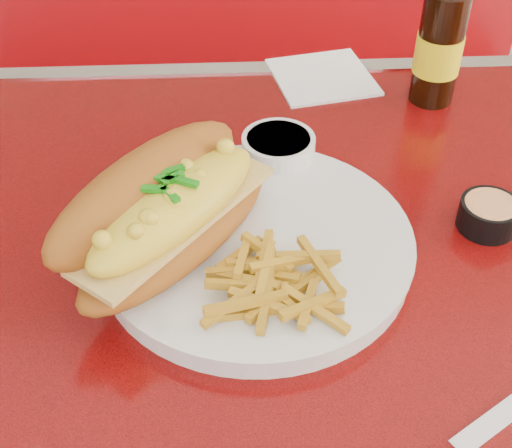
{
  "coord_description": "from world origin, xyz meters",
  "views": [
    {
      "loc": [
        -0.06,
        -0.49,
        1.27
      ],
      "look_at": [
        -0.03,
        0.02,
        0.81
      ],
      "focal_mm": 50.0,
      "sensor_mm": 36.0,
      "label": 1
    }
  ],
  "objects_px": {
    "booth_bench_far": "(252,168)",
    "mac_hoagie": "(165,210)",
    "diner_table": "(283,371)",
    "sauce_cup_right": "(489,214)",
    "dinner_plate": "(256,245)",
    "gravy_ramekin": "(278,153)",
    "beer_bottle": "(441,38)",
    "fork": "(303,270)"
  },
  "relations": [
    {
      "from": "dinner_plate",
      "to": "gravy_ramekin",
      "type": "distance_m",
      "value": 0.14
    },
    {
      "from": "booth_bench_far",
      "to": "beer_bottle",
      "type": "xyz_separation_m",
      "value": [
        0.21,
        -0.5,
        0.57
      ]
    },
    {
      "from": "dinner_plate",
      "to": "sauce_cup_right",
      "type": "height_order",
      "value": "sauce_cup_right"
    },
    {
      "from": "dinner_plate",
      "to": "beer_bottle",
      "type": "height_order",
      "value": "beer_bottle"
    },
    {
      "from": "diner_table",
      "to": "gravy_ramekin",
      "type": "distance_m",
      "value": 0.25
    },
    {
      "from": "gravy_ramekin",
      "to": "sauce_cup_right",
      "type": "bearing_deg",
      "value": -26.97
    },
    {
      "from": "fork",
      "to": "gravy_ramekin",
      "type": "bearing_deg",
      "value": -0.92
    },
    {
      "from": "booth_bench_far",
      "to": "gravy_ramekin",
      "type": "distance_m",
      "value": 0.82
    },
    {
      "from": "diner_table",
      "to": "mac_hoagie",
      "type": "xyz_separation_m",
      "value": [
        -0.11,
        0.02,
        0.23
      ]
    },
    {
      "from": "diner_table",
      "to": "gravy_ramekin",
      "type": "xyz_separation_m",
      "value": [
        0.0,
        0.16,
        0.19
      ]
    },
    {
      "from": "diner_table",
      "to": "fork",
      "type": "height_order",
      "value": "fork"
    },
    {
      "from": "fork",
      "to": "beer_bottle",
      "type": "height_order",
      "value": "beer_bottle"
    },
    {
      "from": "diner_table",
      "to": "fork",
      "type": "xyz_separation_m",
      "value": [
        0.01,
        -0.02,
        0.18
      ]
    },
    {
      "from": "sauce_cup_right",
      "to": "dinner_plate",
      "type": "bearing_deg",
      "value": -173.02
    },
    {
      "from": "fork",
      "to": "beer_bottle",
      "type": "distance_m",
      "value": 0.39
    },
    {
      "from": "diner_table",
      "to": "gravy_ramekin",
      "type": "height_order",
      "value": "gravy_ramekin"
    },
    {
      "from": "diner_table",
      "to": "dinner_plate",
      "type": "bearing_deg",
      "value": 140.24
    },
    {
      "from": "diner_table",
      "to": "booth_bench_far",
      "type": "bearing_deg",
      "value": 90.0
    },
    {
      "from": "booth_bench_far",
      "to": "diner_table",
      "type": "bearing_deg",
      "value": -90.0
    },
    {
      "from": "beer_bottle",
      "to": "gravy_ramekin",
      "type": "bearing_deg",
      "value": -145.23
    },
    {
      "from": "mac_hoagie",
      "to": "fork",
      "type": "relative_size",
      "value": 1.85
    },
    {
      "from": "fork",
      "to": "dinner_plate",
      "type": "bearing_deg",
      "value": 37.55
    },
    {
      "from": "booth_bench_far",
      "to": "mac_hoagie",
      "type": "distance_m",
      "value": 0.97
    },
    {
      "from": "booth_bench_far",
      "to": "sauce_cup_right",
      "type": "height_order",
      "value": "booth_bench_far"
    },
    {
      "from": "fork",
      "to": "sauce_cup_right",
      "type": "bearing_deg",
      "value": -73.05
    },
    {
      "from": "diner_table",
      "to": "mac_hoagie",
      "type": "bearing_deg",
      "value": 172.06
    },
    {
      "from": "diner_table",
      "to": "booth_bench_far",
      "type": "relative_size",
      "value": 1.03
    },
    {
      "from": "mac_hoagie",
      "to": "booth_bench_far",
      "type": "bearing_deg",
      "value": 31.13
    },
    {
      "from": "dinner_plate",
      "to": "sauce_cup_right",
      "type": "distance_m",
      "value": 0.24
    },
    {
      "from": "diner_table",
      "to": "mac_hoagie",
      "type": "height_order",
      "value": "mac_hoagie"
    },
    {
      "from": "diner_table",
      "to": "beer_bottle",
      "type": "height_order",
      "value": "beer_bottle"
    },
    {
      "from": "dinner_plate",
      "to": "beer_bottle",
      "type": "relative_size",
      "value": 1.66
    },
    {
      "from": "diner_table",
      "to": "sauce_cup_right",
      "type": "distance_m",
      "value": 0.28
    },
    {
      "from": "booth_bench_far",
      "to": "beer_bottle",
      "type": "bearing_deg",
      "value": -66.91
    },
    {
      "from": "diner_table",
      "to": "sauce_cup_right",
      "type": "height_order",
      "value": "sauce_cup_right"
    },
    {
      "from": "booth_bench_far",
      "to": "fork",
      "type": "height_order",
      "value": "booth_bench_far"
    },
    {
      "from": "mac_hoagie",
      "to": "sauce_cup_right",
      "type": "distance_m",
      "value": 0.33
    },
    {
      "from": "dinner_plate",
      "to": "gravy_ramekin",
      "type": "height_order",
      "value": "gravy_ramekin"
    },
    {
      "from": "booth_bench_far",
      "to": "sauce_cup_right",
      "type": "relative_size",
      "value": 18.31
    },
    {
      "from": "gravy_ramekin",
      "to": "mac_hoagie",
      "type": "bearing_deg",
      "value": -128.76
    },
    {
      "from": "dinner_plate",
      "to": "fork",
      "type": "xyz_separation_m",
      "value": [
        0.04,
        -0.05,
        0.01
      ]
    },
    {
      "from": "fork",
      "to": "gravy_ramekin",
      "type": "relative_size",
      "value": 1.51
    }
  ]
}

